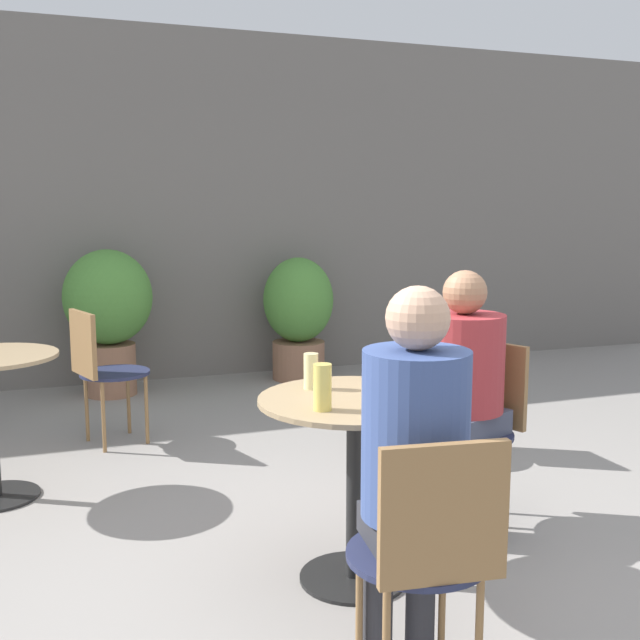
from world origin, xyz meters
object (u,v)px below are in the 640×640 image
object	(u,v)px
bistro_chair_3	(417,368)
beer_glass_3	(311,371)
beer_glass_1	(402,382)
bistro_chair_0	(429,545)
potted_plant_1	(298,312)
seated_person_0	(414,454)
bistro_chair_4	(100,363)
cafe_table_near	(354,445)
bistro_chair_1	(479,414)
beer_glass_0	(322,387)
seated_person_1	(460,380)
potted_plant_0	(108,308)
beer_glass_2	(399,372)

from	to	relation	value
bistro_chair_3	beer_glass_3	size ratio (longest dim) A/B	5.88
beer_glass_1	bistro_chair_0	bearing A→B (deg)	-108.44
beer_glass_1	potted_plant_1	bearing A→B (deg)	77.82
seated_person_0	beer_glass_1	distance (m)	0.53
bistro_chair_4	cafe_table_near	bearing A→B (deg)	-176.47
bistro_chair_1	beer_glass_0	bearing A→B (deg)	-87.20
bistro_chair_3	beer_glass_1	world-z (taller)	beer_glass_1
seated_person_1	potted_plant_0	bearing A→B (deg)	179.37
beer_glass_1	potted_plant_1	distance (m)	3.80
bistro_chair_0	potted_plant_1	xyz separation A→B (m)	(1.01, 4.34, 0.06)
seated_person_0	bistro_chair_3	bearing A→B (deg)	-110.27
cafe_table_near	bistro_chair_1	world-z (taller)	bistro_chair_1
beer_glass_0	bistro_chair_4	bearing A→B (deg)	106.19
bistro_chair_4	seated_person_0	bearing A→B (deg)	177.12
beer_glass_0	beer_glass_2	world-z (taller)	beer_glass_0
bistro_chair_1	beer_glass_0	distance (m)	1.10
seated_person_0	beer_glass_0	xyz separation A→B (m)	(-0.10, 0.55, 0.09)
bistro_chair_1	bistro_chair_3	world-z (taller)	same
beer_glass_2	beer_glass_3	bearing A→B (deg)	156.83
bistro_chair_1	seated_person_0	distance (m)	1.33
bistro_chair_3	beer_glass_1	distance (m)	1.78
seated_person_0	beer_glass_1	size ratio (longest dim) A/B	6.48
beer_glass_0	potted_plant_1	bearing A→B (deg)	73.36
beer_glass_3	potted_plant_0	bearing A→B (deg)	100.01
seated_person_0	bistro_chair_0	bearing A→B (deg)	90.00
cafe_table_near	bistro_chair_1	xyz separation A→B (m)	(0.77, 0.32, -0.04)
beer_glass_1	beer_glass_0	bearing A→B (deg)	167.63
beer_glass_0	bistro_chair_3	bearing A→B (deg)	52.30
cafe_table_near	seated_person_0	xyz separation A→B (m)	(-0.08, -0.68, 0.19)
bistro_chair_1	bistro_chair_4	bearing A→B (deg)	-161.51
seated_person_1	potted_plant_1	bearing A→B (deg)	152.05
beer_glass_3	potted_plant_1	distance (m)	3.48
bistro_chair_0	seated_person_1	bearing A→B (deg)	-116.71
bistro_chair_4	seated_person_1	bearing A→B (deg)	-159.86
bistro_chair_0	bistro_chair_1	distance (m)	1.44
potted_plant_0	beer_glass_3	bearing A→B (deg)	-79.99
bistro_chair_0	beer_glass_1	xyz separation A→B (m)	(0.21, 0.63, 0.33)
bistro_chair_4	potted_plant_1	distance (m)	2.22
potted_plant_1	bistro_chair_4	bearing A→B (deg)	-141.89
bistro_chair_3	bistro_chair_1	bearing A→B (deg)	-10.50
seated_person_1	beer_glass_3	size ratio (longest dim) A/B	8.28
seated_person_0	potted_plant_1	xyz separation A→B (m)	(0.99, 4.19, -0.16)
bistro_chair_4	bistro_chair_3	bearing A→B (deg)	-131.92
seated_person_0	beer_glass_3	bearing A→B (deg)	-81.06
cafe_table_near	beer_glass_1	bearing A→B (deg)	-61.00
beer_glass_0	potted_plant_1	xyz separation A→B (m)	(1.09, 3.65, -0.25)
seated_person_1	cafe_table_near	bearing A→B (deg)	-90.00
beer_glass_3	bistro_chair_4	bearing A→B (deg)	110.47
bistro_chair_4	seated_person_0	distance (m)	2.93
bistro_chair_1	potted_plant_0	size ratio (longest dim) A/B	0.74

